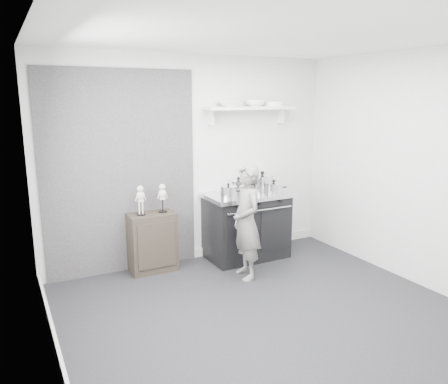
% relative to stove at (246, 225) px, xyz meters
% --- Properties ---
extents(ground, '(4.00, 4.00, 0.00)m').
position_rel_stove_xyz_m(ground, '(-0.65, -1.48, -0.46)').
color(ground, black).
rests_on(ground, ground).
extents(room_shell, '(4.02, 3.62, 2.71)m').
position_rel_stove_xyz_m(room_shell, '(-0.74, -1.33, 1.18)').
color(room_shell, silver).
rests_on(room_shell, ground).
extents(wall_shelf, '(1.30, 0.26, 0.24)m').
position_rel_stove_xyz_m(wall_shelf, '(0.15, 0.20, 1.55)').
color(wall_shelf, silver).
rests_on(wall_shelf, room_shell).
extents(stove, '(1.13, 0.70, 0.90)m').
position_rel_stove_xyz_m(stove, '(0.00, 0.00, 0.00)').
color(stove, black).
rests_on(stove, ground).
extents(side_cabinet, '(0.58, 0.34, 0.75)m').
position_rel_stove_xyz_m(side_cabinet, '(-1.29, 0.13, -0.08)').
color(side_cabinet, black).
rests_on(side_cabinet, ground).
extents(child, '(0.39, 0.55, 1.39)m').
position_rel_stove_xyz_m(child, '(-0.35, -0.59, 0.24)').
color(child, slate).
rests_on(child, ground).
extents(pot_front_left, '(0.30, 0.22, 0.19)m').
position_rel_stove_xyz_m(pot_front_left, '(-0.35, -0.12, 0.52)').
color(pot_front_left, silver).
rests_on(pot_front_left, stove).
extents(pot_back_left, '(0.35, 0.27, 0.20)m').
position_rel_stove_xyz_m(pot_back_left, '(-0.05, 0.14, 0.53)').
color(pot_back_left, silver).
rests_on(pot_back_left, stove).
extents(pot_back_right, '(0.41, 0.32, 0.26)m').
position_rel_stove_xyz_m(pot_back_right, '(0.32, 0.12, 0.55)').
color(pot_back_right, silver).
rests_on(pot_back_right, stove).
extents(pot_front_right, '(0.33, 0.25, 0.19)m').
position_rel_stove_xyz_m(pot_front_right, '(0.31, -0.17, 0.52)').
color(pot_front_right, silver).
rests_on(pot_front_right, stove).
extents(pot_front_center, '(0.25, 0.17, 0.16)m').
position_rel_stove_xyz_m(pot_front_center, '(-0.11, -0.16, 0.52)').
color(pot_front_center, silver).
rests_on(pot_front_center, stove).
extents(skeleton_full, '(0.12, 0.08, 0.42)m').
position_rel_stove_xyz_m(skeleton_full, '(-1.42, 0.13, 0.50)').
color(skeleton_full, beige).
rests_on(skeleton_full, side_cabinet).
extents(skeleton_torso, '(0.12, 0.07, 0.42)m').
position_rel_stove_xyz_m(skeleton_torso, '(-1.14, 0.13, 0.50)').
color(skeleton_torso, beige).
rests_on(skeleton_torso, side_cabinet).
extents(bowl_large, '(0.27, 0.27, 0.07)m').
position_rel_stove_xyz_m(bowl_large, '(-0.17, 0.19, 1.62)').
color(bowl_large, white).
rests_on(bowl_large, wall_shelf).
extents(bowl_small, '(0.27, 0.27, 0.08)m').
position_rel_stove_xyz_m(bowl_small, '(0.23, 0.19, 1.63)').
color(bowl_small, white).
rests_on(bowl_small, wall_shelf).
extents(plate_stack, '(0.26, 0.26, 0.06)m').
position_rel_stove_xyz_m(plate_stack, '(0.52, 0.19, 1.61)').
color(plate_stack, white).
rests_on(plate_stack, wall_shelf).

